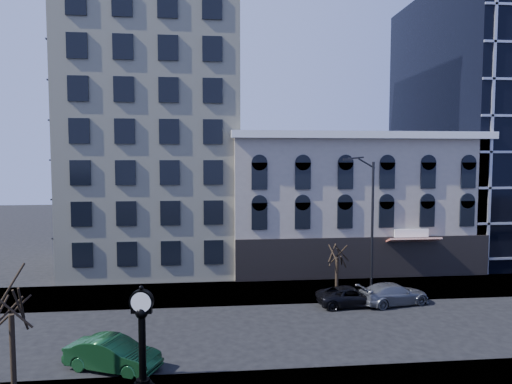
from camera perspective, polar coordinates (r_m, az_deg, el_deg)
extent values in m
plane|color=black|center=(27.90, -3.39, -17.26)|extent=(160.00, 160.00, 0.00)
cube|color=gray|center=(35.45, -3.98, -12.46)|extent=(160.00, 6.00, 0.12)
cube|color=beige|center=(46.08, -12.33, 15.07)|extent=(15.00, 15.00, 38.00)
cube|color=#AA9E8C|center=(44.16, 11.38, -1.38)|extent=(22.00, 10.00, 12.00)
cube|color=white|center=(39.08, 13.79, 6.98)|extent=(22.60, 0.80, 0.60)
cube|color=black|center=(40.05, 13.46, -8.06)|extent=(22.00, 0.30, 3.60)
cube|color=maroon|center=(40.75, 19.09, -5.67)|extent=(4.50, 1.18, 0.55)
cylinder|color=black|center=(21.67, -13.95, -21.94)|extent=(0.59, 0.59, 0.16)
cylinder|color=black|center=(21.07, -14.03, -18.32)|extent=(0.31, 0.31, 2.83)
sphere|color=black|center=(20.54, -14.10, -14.41)|extent=(0.55, 0.55, 0.55)
cube|color=black|center=(20.51, -14.11, -14.15)|extent=(0.90, 0.33, 0.24)
cylinder|color=black|center=(20.39, -14.13, -13.11)|extent=(1.05, 0.44, 1.01)
cylinder|color=white|center=(20.24, -14.20, -13.25)|extent=(0.85, 0.13, 0.86)
cylinder|color=white|center=(20.55, -14.06, -12.98)|extent=(0.85, 0.13, 0.86)
sphere|color=black|center=(20.23, -14.16, -11.53)|extent=(0.20, 0.20, 0.20)
cylinder|color=black|center=(34.62, 14.32, -4.51)|extent=(0.18, 0.18, 9.86)
cylinder|color=black|center=(35.62, 14.19, -12.01)|extent=(0.41, 0.41, 0.46)
cube|color=black|center=(33.67, 10.92, 4.02)|extent=(0.64, 0.29, 0.16)
cylinder|color=black|center=(21.89, -28.09, -18.15)|extent=(0.22, 0.22, 3.85)
cylinder|color=black|center=(35.44, 10.06, -10.19)|extent=(0.25, 0.25, 2.66)
imported|color=#143F1E|center=(24.37, -17.47, -18.76)|extent=(4.93, 3.32, 1.54)
imported|color=black|center=(33.15, 11.79, -12.64)|extent=(4.87, 2.43, 1.33)
imported|color=#595B60|center=(34.16, 16.81, -12.08)|extent=(5.43, 3.10, 1.48)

